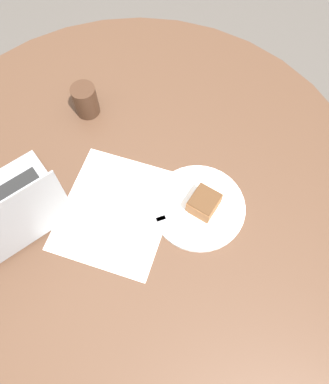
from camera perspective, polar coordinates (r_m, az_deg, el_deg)
name	(u,v)px	position (r m, az deg, el deg)	size (l,w,h in m)	color
ground_plane	(144,259)	(1.76, -3.11, -10.10)	(12.00, 12.00, 0.00)	#4C4742
dining_table	(135,207)	(1.19, -4.54, -2.33)	(1.39, 1.39, 0.74)	#4C3323
paper_document	(116,211)	(1.04, -7.42, -2.83)	(0.35, 0.31, 0.00)	white
plate	(199,207)	(1.04, 5.21, -2.28)	(0.26, 0.26, 0.01)	white
cake_slice	(204,203)	(1.01, 6.04, -1.65)	(0.09, 0.08, 0.05)	brown
fork	(179,213)	(1.02, 2.24, -3.15)	(0.13, 0.14, 0.00)	silver
coffee_glass	(85,100)	(1.19, -11.95, 13.50)	(0.07, 0.07, 0.10)	#3D2619
laptop	(8,214)	(1.07, -22.80, -3.13)	(0.38, 0.37, 0.26)	gray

